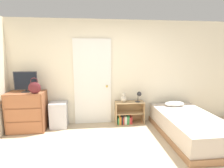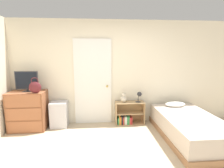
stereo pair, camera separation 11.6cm
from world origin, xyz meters
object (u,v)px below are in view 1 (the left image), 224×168
(tv, at_px, (26,81))
(bed, at_px, (189,126))
(handbag, at_px, (35,88))
(desk_lamp, at_px, (139,95))
(dresser, at_px, (27,111))
(bookshelf, at_px, (127,115))
(storage_bin, at_px, (59,115))
(teddy_bear, at_px, (124,98))

(tv, distance_m, bed, 3.69)
(handbag, bearing_deg, desk_lamp, 5.67)
(dresser, relative_size, desk_lamp, 3.38)
(bed, bearing_deg, tv, 167.94)
(handbag, distance_m, bookshelf, 2.27)
(handbag, height_order, bed, handbag)
(handbag, height_order, bookshelf, handbag)
(storage_bin, height_order, teddy_bear, teddy_bear)
(bed, bearing_deg, teddy_bear, 146.31)
(bookshelf, relative_size, teddy_bear, 2.97)
(bookshelf, height_order, desk_lamp, desk_lamp)
(teddy_bear, bearing_deg, storage_bin, -178.99)
(handbag, height_order, teddy_bear, handbag)
(handbag, relative_size, desk_lamp, 1.32)
(bookshelf, distance_m, bed, 1.43)
(bookshelf, distance_m, teddy_bear, 0.46)
(tv, relative_size, teddy_bear, 2.08)
(storage_bin, relative_size, teddy_bear, 2.53)
(dresser, height_order, handbag, handbag)
(dresser, xyz_separation_m, storage_bin, (0.68, 0.09, -0.14))
(tv, relative_size, handbag, 1.44)
(dresser, xyz_separation_m, bookshelf, (2.35, 0.12, -0.23))
(dresser, height_order, bookshelf, dresser)
(tv, distance_m, storage_bin, 1.07)
(teddy_bear, relative_size, bed, 0.12)
(tv, distance_m, handbag, 0.32)
(dresser, bearing_deg, tv, 56.37)
(tv, bearing_deg, storage_bin, 5.78)
(storage_bin, relative_size, bed, 0.31)
(bookshelf, bearing_deg, teddy_bear, -178.97)
(storage_bin, distance_m, teddy_bear, 1.61)
(handbag, height_order, storage_bin, handbag)
(bookshelf, bearing_deg, bed, -36.14)
(teddy_bear, bearing_deg, tv, -177.57)
(tv, xyz_separation_m, teddy_bear, (2.23, 0.09, -0.47))
(handbag, distance_m, bed, 3.40)
(handbag, bearing_deg, storage_bin, 30.57)
(storage_bin, height_order, desk_lamp, desk_lamp)
(bookshelf, height_order, teddy_bear, teddy_bear)
(bookshelf, bearing_deg, dresser, -177.17)
(tv, xyz_separation_m, bed, (3.50, -0.75, -0.90))
(dresser, xyz_separation_m, bed, (3.51, -0.73, -0.21))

